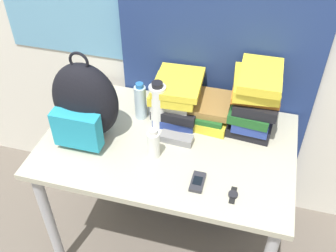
{
  "coord_description": "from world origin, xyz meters",
  "views": [
    {
      "loc": [
        0.35,
        -0.91,
        2.0
      ],
      "look_at": [
        0.0,
        0.37,
        0.86
      ],
      "focal_mm": 42.0,
      "sensor_mm": 36.0,
      "label": 1
    }
  ],
  "objects_px": {
    "sunglasses_case": "(177,139)",
    "book_stack_center": "(211,110)",
    "cell_phone": "(198,182)",
    "book_stack_right": "(255,100)",
    "backpack": "(85,103)",
    "sports_bottle": "(158,105)",
    "water_bottle": "(140,102)",
    "sunscreen_bottle": "(154,144)",
    "wristwatch": "(233,195)",
    "book_stack_left": "(177,97)"
  },
  "relations": [
    {
      "from": "sunglasses_case",
      "to": "book_stack_center",
      "type": "bearing_deg",
      "value": 59.95
    },
    {
      "from": "cell_phone",
      "to": "sunglasses_case",
      "type": "bearing_deg",
      "value": 123.19
    },
    {
      "from": "book_stack_right",
      "to": "cell_phone",
      "type": "bearing_deg",
      "value": -112.21
    },
    {
      "from": "cell_phone",
      "to": "backpack",
      "type": "bearing_deg",
      "value": 163.37
    },
    {
      "from": "book_stack_right",
      "to": "book_stack_center",
      "type": "bearing_deg",
      "value": 179.04
    },
    {
      "from": "book_stack_right",
      "to": "sports_bottle",
      "type": "bearing_deg",
      "value": -167.1
    },
    {
      "from": "water_bottle",
      "to": "sports_bottle",
      "type": "height_order",
      "value": "sports_bottle"
    },
    {
      "from": "book_stack_center",
      "to": "cell_phone",
      "type": "xyz_separation_m",
      "value": [
        0.03,
        -0.43,
        -0.04
      ]
    },
    {
      "from": "book_stack_center",
      "to": "sunscreen_bottle",
      "type": "height_order",
      "value": "sunscreen_bottle"
    },
    {
      "from": "sunscreen_bottle",
      "to": "wristwatch",
      "type": "distance_m",
      "value": 0.4
    },
    {
      "from": "book_stack_left",
      "to": "book_stack_center",
      "type": "relative_size",
      "value": 1.07
    },
    {
      "from": "backpack",
      "to": "book_stack_center",
      "type": "height_order",
      "value": "backpack"
    },
    {
      "from": "book_stack_right",
      "to": "cell_phone",
      "type": "height_order",
      "value": "book_stack_right"
    },
    {
      "from": "book_stack_left",
      "to": "wristwatch",
      "type": "height_order",
      "value": "book_stack_left"
    },
    {
      "from": "backpack",
      "to": "wristwatch",
      "type": "relative_size",
      "value": 5.03
    },
    {
      "from": "book_stack_center",
      "to": "sunscreen_bottle",
      "type": "xyz_separation_m",
      "value": [
        -0.19,
        -0.32,
        0.02
      ]
    },
    {
      "from": "backpack",
      "to": "wristwatch",
      "type": "xyz_separation_m",
      "value": [
        0.7,
        -0.19,
        -0.18
      ]
    },
    {
      "from": "sunscreen_bottle",
      "to": "water_bottle",
      "type": "bearing_deg",
      "value": 119.76
    },
    {
      "from": "book_stack_left",
      "to": "water_bottle",
      "type": "distance_m",
      "value": 0.18
    },
    {
      "from": "book_stack_center",
      "to": "sports_bottle",
      "type": "distance_m",
      "value": 0.27
    },
    {
      "from": "book_stack_left",
      "to": "sunscreen_bottle",
      "type": "height_order",
      "value": "book_stack_left"
    },
    {
      "from": "water_bottle",
      "to": "backpack",
      "type": "bearing_deg",
      "value": -136.1
    },
    {
      "from": "water_bottle",
      "to": "sunglasses_case",
      "type": "xyz_separation_m",
      "value": [
        0.21,
        -0.13,
        -0.08
      ]
    },
    {
      "from": "backpack",
      "to": "cell_phone",
      "type": "xyz_separation_m",
      "value": [
        0.55,
        -0.17,
        -0.17
      ]
    },
    {
      "from": "backpack",
      "to": "sports_bottle",
      "type": "relative_size",
      "value": 1.81
    },
    {
      "from": "book_stack_right",
      "to": "sports_bottle",
      "type": "distance_m",
      "value": 0.45
    },
    {
      "from": "cell_phone",
      "to": "sports_bottle",
      "type": "bearing_deg",
      "value": 129.38
    },
    {
      "from": "book_stack_center",
      "to": "book_stack_right",
      "type": "bearing_deg",
      "value": -0.96
    },
    {
      "from": "water_bottle",
      "to": "book_stack_right",
      "type": "bearing_deg",
      "value": 7.56
    },
    {
      "from": "cell_phone",
      "to": "sunglasses_case",
      "type": "height_order",
      "value": "sunglasses_case"
    },
    {
      "from": "backpack",
      "to": "book_stack_right",
      "type": "bearing_deg",
      "value": 19.49
    },
    {
      "from": "sunglasses_case",
      "to": "wristwatch",
      "type": "xyz_separation_m",
      "value": [
        0.3,
        -0.25,
        -0.01
      ]
    },
    {
      "from": "backpack",
      "to": "book_stack_left",
      "type": "distance_m",
      "value": 0.45
    },
    {
      "from": "backpack",
      "to": "sunscreen_bottle",
      "type": "xyz_separation_m",
      "value": [
        0.33,
        -0.06,
        -0.11
      ]
    },
    {
      "from": "sports_bottle",
      "to": "cell_phone",
      "type": "distance_m",
      "value": 0.43
    },
    {
      "from": "water_bottle",
      "to": "cell_phone",
      "type": "xyz_separation_m",
      "value": [
        0.36,
        -0.35,
        -0.09
      ]
    },
    {
      "from": "sunglasses_case",
      "to": "book_stack_right",
      "type": "bearing_deg",
      "value": 32.14
    },
    {
      "from": "water_bottle",
      "to": "sunscreen_bottle",
      "type": "height_order",
      "value": "water_bottle"
    },
    {
      "from": "cell_phone",
      "to": "book_stack_center",
      "type": "bearing_deg",
      "value": 93.77
    },
    {
      "from": "book_stack_right",
      "to": "backpack",
      "type": "bearing_deg",
      "value": -160.51
    },
    {
      "from": "sports_bottle",
      "to": "wristwatch",
      "type": "bearing_deg",
      "value": -39.96
    },
    {
      "from": "water_bottle",
      "to": "cell_phone",
      "type": "relative_size",
      "value": 1.88
    },
    {
      "from": "water_bottle",
      "to": "cell_phone",
      "type": "distance_m",
      "value": 0.51
    },
    {
      "from": "sunscreen_bottle",
      "to": "sunglasses_case",
      "type": "distance_m",
      "value": 0.15
    },
    {
      "from": "backpack",
      "to": "sunglasses_case",
      "type": "distance_m",
      "value": 0.44
    },
    {
      "from": "book_stack_right",
      "to": "water_bottle",
      "type": "distance_m",
      "value": 0.54
    },
    {
      "from": "cell_phone",
      "to": "sunglasses_case",
      "type": "xyz_separation_m",
      "value": [
        -0.15,
        0.22,
        0.01
      ]
    },
    {
      "from": "book_stack_right",
      "to": "water_bottle",
      "type": "xyz_separation_m",
      "value": [
        -0.53,
        -0.07,
        -0.07
      ]
    },
    {
      "from": "sunscreen_bottle",
      "to": "sunglasses_case",
      "type": "bearing_deg",
      "value": 56.39
    },
    {
      "from": "sunscreen_bottle",
      "to": "wristwatch",
      "type": "bearing_deg",
      "value": -19.87
    }
  ]
}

